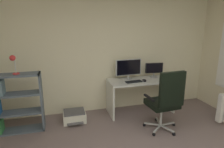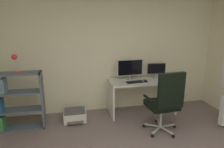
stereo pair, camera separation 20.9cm
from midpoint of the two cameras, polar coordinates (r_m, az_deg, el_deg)
The scene contains 10 objects.
wall_back at distance 4.31m, azimuth -1.01°, elevation 6.40°, with size 5.03×0.10×2.62m, color beige.
desk at distance 4.33m, azimuth 10.01°, elevation -4.31°, with size 1.40×0.60×0.73m.
monitor_main at distance 4.24m, azimuth 6.60°, elevation 1.69°, with size 0.58×0.18×0.44m.
monitor_secondary at distance 4.47m, azimuth 13.96°, elevation 1.24°, with size 0.39×0.18×0.33m.
keyboard at distance 4.09m, azimuth 8.00°, elevation -2.31°, with size 0.34×0.13×0.02m, color black.
computer_mouse at distance 4.17m, azimuth 11.04°, elevation -2.01°, with size 0.06×0.10×0.03m, color black.
office_chair at distance 3.57m, azimuth 16.73°, elevation -7.31°, with size 0.63×0.63×1.15m.
bookshelf at distance 3.99m, azimuth -26.23°, elevation -7.34°, with size 0.95×0.28×1.07m.
desk_lamp at distance 3.75m, azimuth -24.71°, elevation 3.69°, with size 0.13×0.11×0.33m.
printer at distance 4.14m, azimuth -9.18°, elevation -11.63°, with size 0.44×0.47×0.21m.
Camera 2 is at (-0.70, -1.41, 1.91)m, focal length 31.80 mm.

